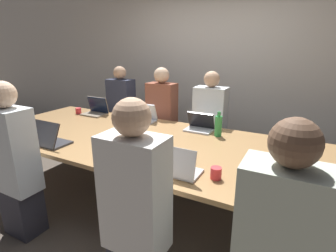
# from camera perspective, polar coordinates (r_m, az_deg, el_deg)

# --- Properties ---
(ground_plane) EXTENTS (24.00, 24.00, 0.00)m
(ground_plane) POSITION_cam_1_polar(r_m,az_deg,el_deg) (3.02, -1.51, -16.97)
(ground_plane) COLOR brown
(curtain_wall) EXTENTS (12.00, 0.06, 2.80)m
(curtain_wall) POSITION_cam_1_polar(r_m,az_deg,el_deg) (4.20, 11.01, 12.78)
(curtain_wall) COLOR beige
(curtain_wall) RESTS_ON ground_plane
(conference_table) EXTENTS (4.24, 1.52, 0.75)m
(conference_table) POSITION_cam_1_polar(r_m,az_deg,el_deg) (2.69, -1.62, -4.42)
(conference_table) COLOR #9E7547
(conference_table) RESTS_ON ground_plane
(laptop_near_midright) EXTENTS (0.34, 0.23, 0.24)m
(laptop_near_midright) POSITION_cam_1_polar(r_m,az_deg,el_deg) (2.00, 1.85, -8.83)
(laptop_near_midright) COLOR #B7B7BC
(laptop_near_midright) RESTS_ON conference_table
(person_near_midright) EXTENTS (0.40, 0.24, 1.42)m
(person_near_midright) POSITION_cam_1_polar(r_m,az_deg,el_deg) (1.73, -7.05, -18.22)
(person_near_midright) COLOR #2D2D38
(person_near_midright) RESTS_ON ground_plane
(cup_near_midright) EXTENTS (0.08, 0.08, 0.09)m
(cup_near_midright) POSITION_cam_1_polar(r_m,az_deg,el_deg) (1.99, 10.40, -10.05)
(cup_near_midright) COLOR red
(cup_near_midright) RESTS_ON conference_table
(laptop_far_midleft) EXTENTS (0.36, 0.24, 0.23)m
(laptop_far_midleft) POSITION_cam_1_polar(r_m,az_deg,el_deg) (3.41, -5.54, 2.15)
(laptop_far_midleft) COLOR silver
(laptop_far_midleft) RESTS_ON conference_table
(person_far_midleft) EXTENTS (0.40, 0.24, 1.41)m
(person_far_midleft) POSITION_cam_1_polar(r_m,az_deg,el_deg) (3.75, -1.33, 1.54)
(person_far_midleft) COLOR #2D2D38
(person_far_midleft) RESTS_ON ground_plane
(laptop_far_center) EXTENTS (0.32, 0.22, 0.21)m
(laptop_far_center) POSITION_cam_1_polar(r_m,az_deg,el_deg) (3.05, 6.94, 0.18)
(laptop_far_center) COLOR silver
(laptop_far_center) RESTS_ON conference_table
(person_far_center) EXTENTS (0.40, 0.24, 1.40)m
(person_far_center) POSITION_cam_1_polar(r_m,az_deg,el_deg) (3.44, 9.00, -0.34)
(person_far_center) COLOR #2D2D38
(person_far_center) RESTS_ON ground_plane
(bottle_far_center) EXTENTS (0.08, 0.08, 0.27)m
(bottle_far_center) POSITION_cam_1_polar(r_m,az_deg,el_deg) (2.87, 10.90, 0.08)
(bottle_far_center) COLOR green
(bottle_far_center) RESTS_ON conference_table
(laptop_near_right) EXTENTS (0.36, 0.23, 0.23)m
(laptop_near_right) POSITION_cam_1_polar(r_m,az_deg,el_deg) (1.78, 22.94, -13.85)
(laptop_near_right) COLOR #B7B7BC
(laptop_near_right) RESTS_ON conference_table
(cup_near_right) EXTENTS (0.08, 0.08, 0.09)m
(cup_near_right) POSITION_cam_1_polar(r_m,az_deg,el_deg) (1.82, 31.72, -15.23)
(cup_near_right) COLOR brown
(cup_near_right) RESTS_ON conference_table
(laptop_near_left) EXTENTS (0.36, 0.25, 0.25)m
(laptop_near_left) POSITION_cam_1_polar(r_m,az_deg,el_deg) (2.83, -24.68, -2.44)
(laptop_near_left) COLOR #333338
(laptop_near_left) RESTS_ON conference_table
(person_near_left) EXTENTS (0.40, 0.24, 1.42)m
(person_near_left) POSITION_cam_1_polar(r_m,az_deg,el_deg) (2.69, -30.35, -7.14)
(person_near_left) COLOR #2D2D38
(person_near_left) RESTS_ON ground_plane
(laptop_far_left) EXTENTS (0.34, 0.24, 0.25)m
(laptop_far_left) POSITION_cam_1_polar(r_m,az_deg,el_deg) (3.88, -15.41, 3.49)
(laptop_far_left) COLOR gray
(laptop_far_left) RESTS_ON conference_table
(person_far_left) EXTENTS (0.40, 0.24, 1.40)m
(person_far_left) POSITION_cam_1_polar(r_m,az_deg,el_deg) (4.23, -10.02, 2.91)
(person_far_left) COLOR #2D2D38
(person_far_left) RESTS_ON ground_plane
(cup_far_left) EXTENTS (0.08, 0.08, 0.08)m
(cup_far_left) POSITION_cam_1_polar(r_m,az_deg,el_deg) (4.00, -18.92, 3.14)
(cup_far_left) COLOR red
(cup_far_left) RESTS_ON conference_table
(stapler) EXTENTS (0.07, 0.15, 0.05)m
(stapler) POSITION_cam_1_polar(r_m,az_deg,el_deg) (2.39, -1.55, -5.47)
(stapler) COLOR black
(stapler) RESTS_ON conference_table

